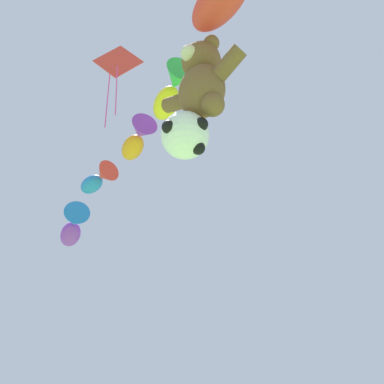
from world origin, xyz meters
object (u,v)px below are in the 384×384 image
(soccer_ball_kite, at_px, (185,135))
(fish_kite_violet, at_px, (73,227))
(diamond_kite, at_px, (117,65))
(fish_kite_goldfin, at_px, (171,91))
(fish_kite_cobalt, at_px, (98,179))
(fish_kite_tangerine, at_px, (137,139))
(teddy_bear_kite, at_px, (201,81))

(soccer_ball_kite, bearing_deg, fish_kite_violet, 163.82)
(soccer_ball_kite, bearing_deg, diamond_kite, 176.03)
(fish_kite_violet, bearing_deg, fish_kite_goldfin, -14.20)
(fish_kite_goldfin, relative_size, fish_kite_violet, 0.71)
(fish_kite_goldfin, distance_m, diamond_kite, 3.19)
(soccer_ball_kite, distance_m, fish_kite_cobalt, 6.50)
(fish_kite_tangerine, height_order, diamond_kite, diamond_kite)
(fish_kite_cobalt, relative_size, fish_kite_violet, 0.59)
(fish_kite_tangerine, bearing_deg, teddy_bear_kite, -17.63)
(fish_kite_cobalt, distance_m, diamond_kite, 3.58)
(fish_kite_violet, bearing_deg, fish_kite_cobalt, -16.95)
(diamond_kite, bearing_deg, soccer_ball_kite, -3.97)
(fish_kite_goldfin, bearing_deg, teddy_bear_kite, -19.57)
(soccer_ball_kite, xyz_separation_m, fish_kite_cobalt, (-5.66, 1.60, 2.78))
(teddy_bear_kite, relative_size, fish_kite_cobalt, 1.41)
(fish_kite_goldfin, xyz_separation_m, fish_kite_cobalt, (-4.55, 1.02, 0.27))
(soccer_ball_kite, height_order, fish_kite_cobalt, fish_kite_cobalt)
(soccer_ball_kite, bearing_deg, fish_kite_cobalt, 164.18)
(teddy_bear_kite, height_order, fish_kite_goldfin, fish_kite_goldfin)
(fish_kite_violet, height_order, diamond_kite, diamond_kite)
(fish_kite_tangerine, relative_size, fish_kite_violet, 0.66)
(fish_kite_goldfin, relative_size, fish_kite_cobalt, 1.19)
(fish_kite_tangerine, height_order, fish_kite_violet, fish_kite_tangerine)
(soccer_ball_kite, bearing_deg, teddy_bear_kite, 10.45)
(soccer_ball_kite, relative_size, diamond_kite, 0.30)
(fish_kite_cobalt, xyz_separation_m, fish_kite_violet, (-2.64, 0.80, -0.34))
(fish_kite_violet, distance_m, diamond_kite, 6.11)
(fish_kite_tangerine, bearing_deg, fish_kite_goldfin, -16.23)
(teddy_bear_kite, relative_size, fish_kite_violet, 0.84)
(soccer_ball_kite, height_order, fish_kite_tangerine, fish_kite_tangerine)
(teddy_bear_kite, height_order, fish_kite_tangerine, fish_kite_tangerine)
(fish_kite_tangerine, bearing_deg, fish_kite_violet, 166.62)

